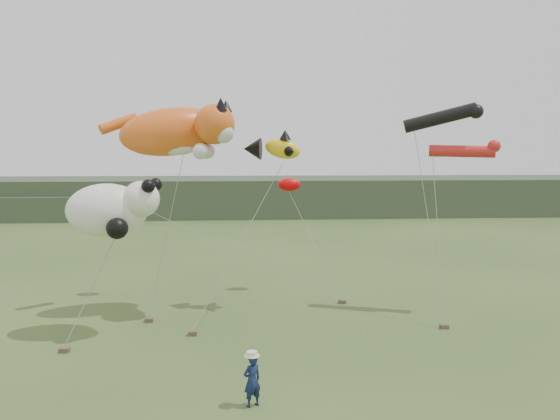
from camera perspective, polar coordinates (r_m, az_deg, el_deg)
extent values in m
plane|color=#385123|center=(17.73, -0.64, -17.23)|extent=(120.00, 120.00, 0.00)
cube|color=#2D3D28|center=(61.45, -2.98, 1.49)|extent=(90.00, 12.00, 4.00)
imported|color=#121F45|center=(15.77, -2.93, -17.38)|extent=(0.65, 0.58, 1.48)
cube|color=brown|center=(23.63, -13.53, -11.12)|extent=(0.33, 0.26, 0.17)
cube|color=brown|center=(21.70, -9.12, -12.60)|extent=(0.33, 0.26, 0.17)
cube|color=brown|center=(23.16, 16.79, -11.57)|extent=(0.33, 0.26, 0.17)
cube|color=brown|center=(21.19, -21.61, -13.44)|extent=(0.33, 0.26, 0.17)
cube|color=brown|center=(25.80, 6.51, -9.49)|extent=(0.33, 0.26, 0.17)
ellipsoid|color=#DE5C1A|center=(24.02, -11.19, 8.04)|extent=(5.05, 3.20, 2.58)
sphere|color=#DE5C1A|center=(22.94, -6.84, 8.90)|extent=(1.67, 1.67, 1.67)
cone|color=black|center=(22.52, -6.21, 10.97)|extent=(0.52, 0.63, 0.63)
cone|color=black|center=(23.43, -5.66, 10.78)|extent=(0.52, 0.60, 0.59)
sphere|color=silver|center=(22.63, -5.92, 8.00)|extent=(0.84, 0.84, 0.84)
ellipsoid|color=silver|center=(23.71, -10.79, 6.27)|extent=(1.63, 0.82, 0.51)
sphere|color=silver|center=(22.39, -8.31, 6.09)|extent=(0.65, 0.65, 0.65)
sphere|color=silver|center=(23.68, -7.62, 6.10)|extent=(0.65, 0.65, 0.65)
cylinder|color=#DE5C1A|center=(25.18, -16.51, 8.66)|extent=(1.73, 1.27, 1.01)
ellipsoid|color=yellow|center=(24.00, 0.27, 6.41)|extent=(1.79, 0.95, 1.16)
cone|color=black|center=(24.28, -2.93, 6.40)|extent=(0.94, 1.12, 1.00)
cone|color=black|center=(24.02, 0.54, 7.86)|extent=(0.55, 0.55, 0.44)
cone|color=black|center=(23.48, 1.18, 6.14)|extent=(0.59, 0.62, 0.44)
cone|color=black|center=(24.58, 0.96, 6.15)|extent=(0.59, 0.62, 0.44)
cylinder|color=black|center=(24.96, 16.37, 9.22)|extent=(3.15, 1.50, 1.30)
sphere|color=black|center=(25.03, 19.81, 9.67)|extent=(0.62, 0.62, 0.62)
cylinder|color=red|center=(24.88, 18.44, 5.84)|extent=(2.75, 1.32, 0.56)
sphere|color=red|center=(24.97, 21.46, 6.23)|extent=(0.54, 0.54, 0.54)
ellipsoid|color=white|center=(21.72, -17.63, -0.04)|extent=(3.07, 2.05, 2.05)
sphere|color=white|center=(21.06, -14.28, 1.12)|extent=(1.37, 1.37, 1.37)
sphere|color=black|center=(20.52, -13.61, 2.44)|extent=(0.50, 0.50, 0.50)
sphere|color=black|center=(21.45, -12.87, 2.62)|extent=(0.50, 0.50, 0.50)
sphere|color=black|center=(20.78, -16.65, -1.86)|extent=(0.80, 0.80, 0.80)
sphere|color=black|center=(22.34, -19.65, -1.12)|extent=(0.80, 0.80, 0.80)
ellipsoid|color=#E00406|center=(27.33, 0.98, 2.67)|extent=(1.13, 0.66, 0.66)
ellipsoid|color=#5C1E78|center=(27.25, -14.98, 1.55)|extent=(0.98, 0.66, 1.20)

